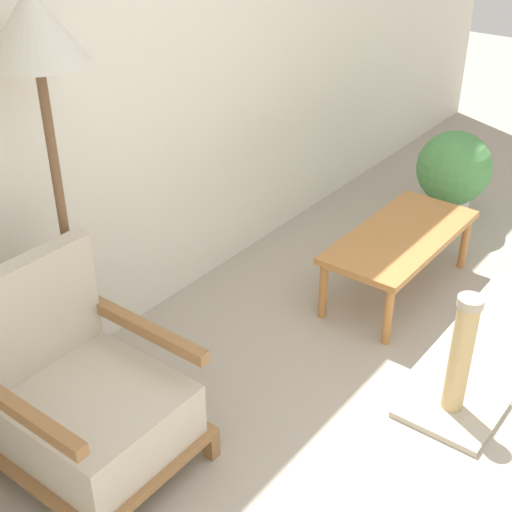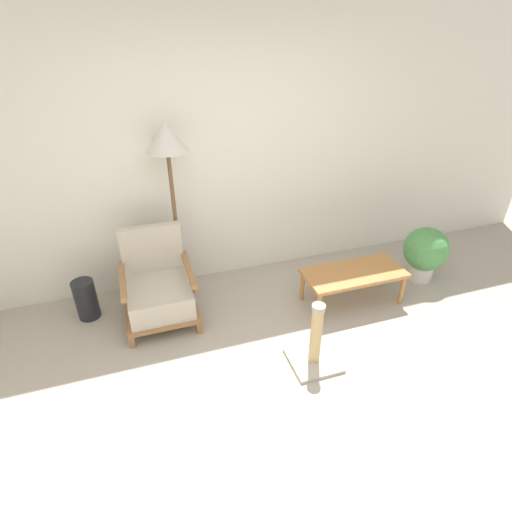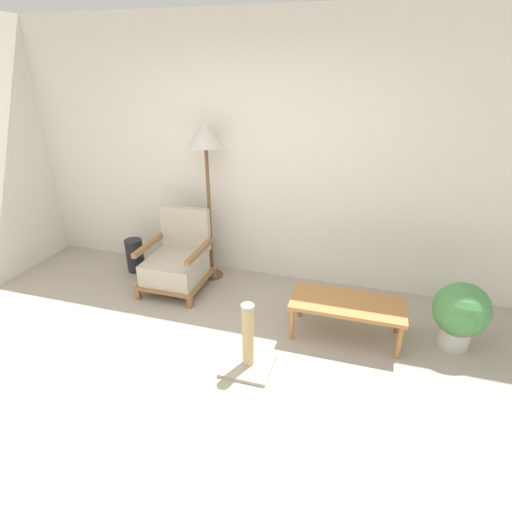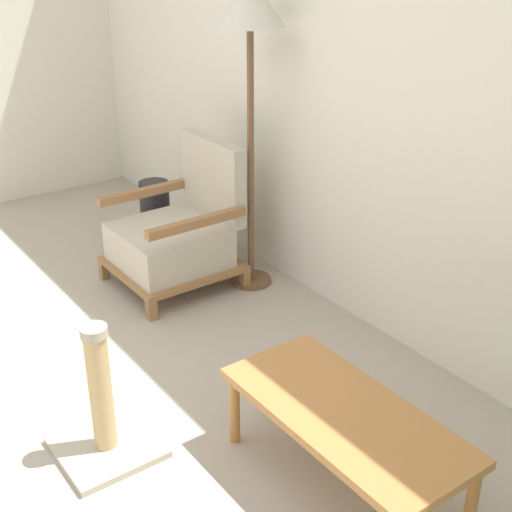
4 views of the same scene
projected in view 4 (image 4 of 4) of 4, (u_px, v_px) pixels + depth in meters
name	position (u px, v px, depth m)	size (l,w,h in m)	color
wall_back	(358.00, 60.00, 3.43)	(8.00, 0.06, 2.70)	silver
armchair	(178.00, 234.00, 4.14)	(0.64, 0.67, 0.83)	olive
floor_lamp	(250.00, 22.00, 3.62)	(0.36, 0.36, 1.73)	brown
coffee_table	(345.00, 420.00, 2.61)	(0.98, 0.45, 0.35)	#B2753D
vase	(155.00, 210.00, 4.78)	(0.20, 0.20, 0.39)	black
scratching_post	(103.00, 417.00, 2.85)	(0.39, 0.39, 0.59)	#B2A893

